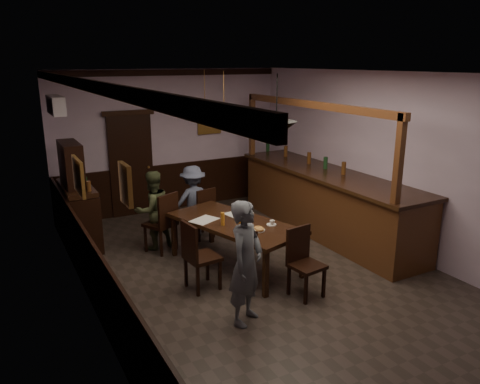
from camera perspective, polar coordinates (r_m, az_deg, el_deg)
room at (r=6.65m, az=3.64°, el=1.21°), size 5.01×8.01×3.01m
dining_table at (r=7.30m, az=-0.63°, el=-4.09°), size 1.60×2.40×0.75m
chair_far_left at (r=7.99m, az=-9.29°, el=-3.40°), size 0.61×0.61×1.04m
chair_far_right at (r=8.53m, az=-4.54°, el=-2.33°), size 0.50×0.50×0.96m
chair_near at (r=6.57m, az=7.69°, el=-8.06°), size 0.47×0.47×0.97m
chair_side at (r=6.64m, az=-5.26°, el=-7.45°), size 0.48×0.48×1.02m
person_standing at (r=5.76m, az=0.75°, el=-8.63°), size 0.69×0.63×1.58m
person_seated_left at (r=8.17m, az=-10.59°, el=-2.18°), size 0.77×0.66×1.37m
person_seated_right at (r=8.69m, az=-5.74°, el=-1.06°), size 0.86×0.50×1.32m
newspaper_left at (r=7.36m, az=-4.38°, el=-3.43°), size 0.51×0.45×0.01m
newspaper_right at (r=7.65m, az=-0.21°, el=-2.61°), size 0.47×0.37×0.01m
napkin at (r=7.08m, az=0.52°, el=-4.18°), size 0.19×0.19×0.00m
saucer at (r=7.15m, az=3.85°, el=-3.98°), size 0.15×0.15×0.01m
coffee_cup at (r=7.10m, az=3.95°, el=-3.73°), size 0.10×0.10×0.07m
pastry_plate at (r=6.91m, az=2.16°, el=-4.65°), size 0.22×0.22×0.01m
pastry_ring_a at (r=6.86m, az=2.43°, el=-4.57°), size 0.13×0.13×0.04m
pastry_ring_b at (r=6.91m, az=2.25°, el=-4.41°), size 0.13×0.13×0.04m
soda_can at (r=7.23m, az=0.04°, el=-3.24°), size 0.07×0.07×0.12m
beer_glass at (r=7.10m, az=-2.12°, el=-3.29°), size 0.06×0.06×0.20m
water_glass at (r=7.37m, az=-0.54°, el=-2.74°), size 0.06×0.06×0.15m
pepper_mill at (r=6.50m, az=2.01°, el=-5.40°), size 0.04×0.04×0.14m
sideboard at (r=8.66m, az=-19.20°, el=-1.43°), size 0.50×1.39×1.83m
bar_counter at (r=8.92m, az=10.45°, el=-1.03°), size 1.03×4.44×2.48m
door_back at (r=9.96m, az=-13.11°, el=3.09°), size 0.90×0.06×2.10m
ac_unit at (r=8.44m, az=-21.54°, el=9.83°), size 0.20×0.85×0.30m
picture_left_small at (r=4.09m, az=-13.77°, el=0.91°), size 0.04×0.28×0.36m
picture_left_large at (r=6.49m, az=-19.09°, el=1.82°), size 0.04×0.62×0.48m
picture_back at (r=10.45m, az=-3.76°, el=8.23°), size 0.55×0.04×0.42m
pendant_iron at (r=6.39m, az=4.44°, el=7.62°), size 0.56×0.56×0.84m
pendant_brass_mid at (r=7.96m, az=-1.96°, el=9.50°), size 0.20×0.20×0.81m
pendant_brass_far at (r=9.13m, az=-4.29°, el=10.28°), size 0.20×0.20×0.81m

